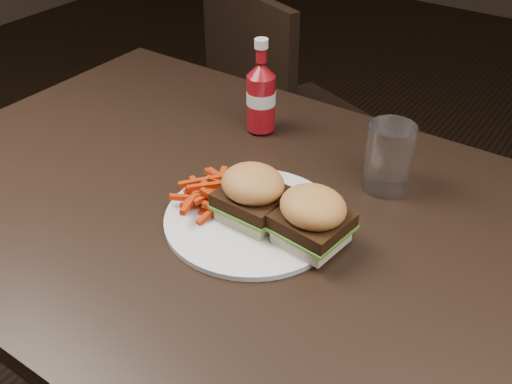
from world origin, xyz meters
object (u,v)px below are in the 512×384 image
Objects in this scene: chair_far at (300,128)px; plate at (252,219)px; tumbler at (389,159)px; ketchup_bottle at (261,103)px; dining_table at (236,215)px.

plate is (0.39, -0.79, 0.33)m from chair_far.
chair_far is 3.41× the size of tumbler.
chair_far is at bearing 112.99° from ketchup_bottle.
plate reaches higher than dining_table.
chair_far is 0.87m from tumbler.
ketchup_bottle is at bearing 133.83° from chair_far.
chair_far is at bearing 131.18° from tumbler.
ketchup_bottle is (-0.15, 0.24, 0.06)m from plate.
plate is at bearing -58.04° from ketchup_bottle.
dining_table is at bearing 134.48° from chair_far.
dining_table is 0.06m from plate.
tumbler reaches higher than ketchup_bottle.
ketchup_bottle is at bearing 121.96° from plate.
dining_table is 0.26m from ketchup_bottle.
plate is at bearing 136.75° from chair_far.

